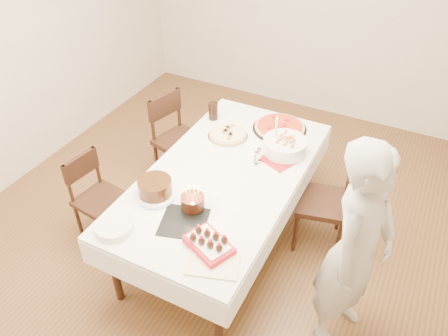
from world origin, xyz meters
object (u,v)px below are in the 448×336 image
at_px(person, 356,251).
at_px(taper_candle, 276,133).
at_px(chair_left_dessert, 101,200).
at_px(pizza_white, 228,135).
at_px(chair_left_savory, 181,142).
at_px(layer_cake, 155,187).
at_px(dining_table, 224,207).
at_px(strawberry_box, 209,244).
at_px(pasta_bowl, 285,146).
at_px(birthday_cake, 192,199).
at_px(cola_glass, 213,111).
at_px(chair_right_savory, 322,202).
at_px(pizza_pepperoni, 280,127).

distance_m(person, taper_candle, 1.27).
distance_m(chair_left_dessert, taper_candle, 1.60).
bearing_deg(pizza_white, person, -33.17).
bearing_deg(chair_left_savory, layer_cake, 127.02).
distance_m(dining_table, strawberry_box, 0.89).
xyz_separation_m(pasta_bowl, birthday_cake, (-0.35, -0.95, 0.03)).
relative_size(dining_table, strawberry_box, 6.71).
relative_size(chair_left_dessert, pizza_white, 2.25).
bearing_deg(taper_candle, birthday_cake, -105.35).
bearing_deg(person, cola_glass, 70.09).
distance_m(pasta_bowl, taper_candle, 0.14).
distance_m(chair_right_savory, cola_glass, 1.31).
distance_m(chair_left_savory, pizza_pepperoni, 1.01).
xyz_separation_m(chair_right_savory, chair_left_savory, (-1.51, 0.21, 0.01)).
bearing_deg(layer_cake, taper_candle, 57.79).
height_order(chair_left_dessert, person, person).
distance_m(pasta_bowl, birthday_cake, 1.01).
bearing_deg(birthday_cake, chair_left_savory, 126.23).
distance_m(chair_left_dessert, strawberry_box, 1.33).
relative_size(pasta_bowl, layer_cake, 1.13).
bearing_deg(pasta_bowl, chair_left_dessert, -144.63).
bearing_deg(chair_left_savory, pizza_pepperoni, -151.29).
distance_m(person, birthday_cake, 1.16).
relative_size(person, birthday_cake, 9.61).
xyz_separation_m(pizza_pepperoni, strawberry_box, (0.11, -1.55, 0.02)).
relative_size(chair_right_savory, chair_left_savory, 0.97).
xyz_separation_m(dining_table, layer_cake, (-0.35, -0.45, 0.44)).
relative_size(dining_table, cola_glass, 12.85).
height_order(person, cola_glass, person).
xyz_separation_m(pizza_pepperoni, cola_glass, (-0.63, -0.11, 0.06)).
height_order(birthday_cake, strawberry_box, birthday_cake).
distance_m(chair_right_savory, layer_cake, 1.41).
xyz_separation_m(dining_table, taper_candle, (0.24, 0.48, 0.55)).
xyz_separation_m(person, pizza_white, (-1.35, 0.88, -0.05)).
distance_m(chair_left_dessert, layer_cake, 0.74).
distance_m(chair_right_savory, birthday_cake, 1.19).
bearing_deg(birthday_cake, pizza_white, 101.30).
bearing_deg(cola_glass, layer_cake, -84.17).
bearing_deg(person, pasta_bowl, 56.84).
height_order(person, birthday_cake, person).
xyz_separation_m(pizza_pepperoni, pasta_bowl, (0.17, -0.32, 0.04)).
bearing_deg(pizza_pepperoni, layer_cake, -112.13).
bearing_deg(pizza_white, pasta_bowl, 0.54).
xyz_separation_m(pasta_bowl, strawberry_box, (-0.06, -1.23, -0.03)).
height_order(chair_left_savory, cola_glass, chair_left_savory).
distance_m(birthday_cake, strawberry_box, 0.41).
xyz_separation_m(chair_left_savory, strawberry_box, (1.04, -1.31, 0.32)).
distance_m(chair_left_savory, chair_left_dessert, 1.02).
bearing_deg(birthday_cake, person, 2.90).
relative_size(taper_candle, cola_glass, 2.06).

